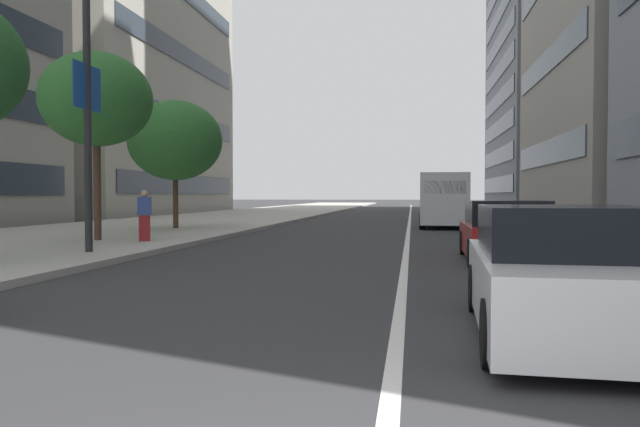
% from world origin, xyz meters
% --- Properties ---
extents(sidewalk_right_plaza, '(160.00, 10.60, 0.15)m').
position_xyz_m(sidewalk_right_plaza, '(30.00, 11.66, 0.07)').
color(sidewalk_right_plaza, '#B2ADA3').
rests_on(sidewalk_right_plaza, ground).
extents(lane_centre_stripe, '(110.00, 0.16, 0.01)m').
position_xyz_m(lane_centre_stripe, '(35.00, 0.00, 0.00)').
color(lane_centre_stripe, silver).
rests_on(lane_centre_stripe, ground).
extents(car_following_behind, '(4.20, 2.04, 1.42)m').
position_xyz_m(car_following_behind, '(4.71, -1.78, 0.68)').
color(car_following_behind, silver).
rests_on(car_following_behind, ground).
extents(car_far_down_avenue, '(4.40, 1.97, 1.42)m').
position_xyz_m(car_far_down_avenue, '(12.45, -2.30, 0.67)').
color(car_far_down_avenue, maroon).
rests_on(car_far_down_avenue, ground).
extents(delivery_van_ahead, '(5.84, 2.26, 2.53)m').
position_xyz_m(delivery_van_ahead, '(27.46, -1.60, 1.36)').
color(delivery_van_ahead, silver).
rests_on(delivery_van_ahead, ground).
extents(street_lamp_with_banners, '(1.26, 2.25, 9.02)m').
position_xyz_m(street_lamp_with_banners, '(11.72, 7.39, 5.39)').
color(street_lamp_with_banners, '#232326').
rests_on(street_lamp_with_banners, sidewalk_right_plaza).
extents(street_tree_far_plaza, '(3.40, 3.40, 5.78)m').
position_xyz_m(street_tree_far_plaza, '(15.42, 9.47, 4.48)').
color(street_tree_far_plaza, '#473323').
rests_on(street_tree_far_plaza, sidewalk_right_plaza).
extents(street_tree_by_lamp_post, '(3.92, 3.92, 5.34)m').
position_xyz_m(street_tree_by_lamp_post, '(22.21, 9.67, 3.82)').
color(street_tree_by_lamp_post, '#473323').
rests_on(street_tree_by_lamp_post, sidewalk_right_plaza).
extents(pedestrian_on_plaza, '(0.39, 0.47, 1.54)m').
position_xyz_m(pedestrian_on_plaza, '(15.23, 7.84, 0.92)').
color(pedestrian_on_plaza, maroon).
rests_on(pedestrian_on_plaza, sidewalk_right_plaza).
extents(office_tower_far_left_down_avenue, '(21.42, 20.93, 31.68)m').
position_xyz_m(office_tower_far_left_down_avenue, '(59.05, -18.77, 15.84)').
color(office_tower_far_left_down_avenue, gray).
rests_on(office_tower_far_left_down_avenue, ground).
extents(office_tower_behind_plaza, '(26.15, 17.32, 30.03)m').
position_xyz_m(office_tower_behind_plaza, '(44.98, 26.57, 15.01)').
color(office_tower_behind_plaza, '#B7B2A3').
rests_on(office_tower_behind_plaza, ground).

